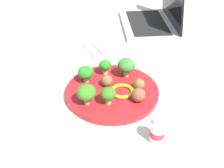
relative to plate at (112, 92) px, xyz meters
The scene contains 16 objects.
ground_plane 0.01m from the plate, ahead, with size 4.00×4.00×0.00m, color beige.
plate is the anchor object (origin of this frame).
broccoli_floret_far_rim 0.11m from the plate, 118.36° to the left, with size 0.05×0.05×0.06m.
broccoli_floret_front_left 0.08m from the plate, 156.15° to the left, with size 0.04×0.04×0.05m.
broccoli_floret_back_left 0.10m from the plate, ahead, with size 0.04×0.04×0.05m.
broccoli_floret_near_rim 0.10m from the plate, 46.23° to the right, with size 0.06×0.06×0.06m.
broccoli_floret_front_right 0.10m from the plate, 47.08° to the left, with size 0.05×0.05×0.05m.
meatball_center 0.09m from the plate, 140.24° to the right, with size 0.04×0.04×0.04m, color brown.
meatball_back_left 0.08m from the plate, 102.48° to the right, with size 0.03×0.03×0.03m, color brown.
meatball_mid_left 0.04m from the plate, 22.52° to the left, with size 0.04×0.04×0.04m, color brown.
pepper_ring_far_rim 0.04m from the plate, 131.00° to the right, with size 0.07×0.07×0.01m, color yellow.
napkin 0.26m from the plate, ahead, with size 0.17×0.12×0.01m, color white.
fork 0.27m from the plate, ahead, with size 0.12×0.03×0.01m.
knife 0.27m from the plate, ahead, with size 0.15×0.04×0.01m.
yogurt_bottle 0.22m from the plate, 164.40° to the right, with size 0.04×0.04×0.07m.
laptop 0.54m from the plate, 34.98° to the right, with size 0.35×0.27×0.22m.
Camera 1 is at (-0.64, 0.17, 0.51)m, focal length 44.11 mm.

